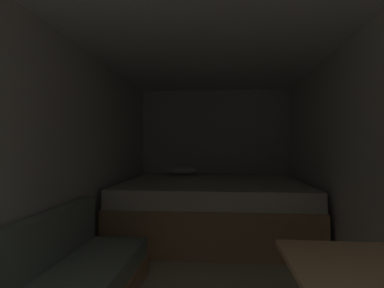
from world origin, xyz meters
TOP-DOWN VIEW (x-y plane):
  - ground_plane at (0.00, 2.14)m, footprint 7.31×7.31m
  - wall_back at (0.00, 4.82)m, footprint 2.57×0.05m
  - wall_left at (-1.26, 2.14)m, footprint 0.05×5.31m
  - wall_right at (1.26, 2.14)m, footprint 0.05×5.31m
  - ceiling_slab at (0.00, 2.14)m, footprint 2.57×5.31m
  - bed at (-0.00, 3.72)m, footprint 2.35×2.06m

SIDE VIEW (x-z plane):
  - ground_plane at x=0.00m, z-range 0.00..0.00m
  - bed at x=0.00m, z-range -0.07..0.79m
  - wall_back at x=0.00m, z-range 0.00..2.13m
  - wall_left at x=-1.26m, z-range 0.00..2.13m
  - wall_right at x=1.26m, z-range 0.00..2.13m
  - ceiling_slab at x=0.00m, z-range 2.13..2.18m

